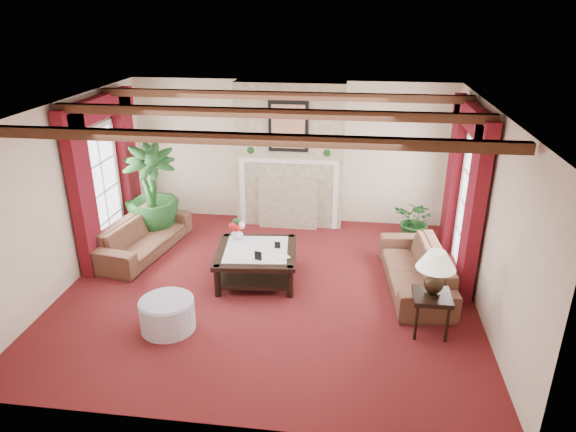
# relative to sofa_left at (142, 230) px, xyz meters

# --- Properties ---
(floor) EXTENTS (6.00, 6.00, 0.00)m
(floor) POSITION_rel_sofa_left_xyz_m (2.33, -0.95, -0.40)
(floor) COLOR #430C14
(floor) RESTS_ON ground
(ceiling) EXTENTS (6.00, 6.00, 0.00)m
(ceiling) POSITION_rel_sofa_left_xyz_m (2.33, -0.95, 2.30)
(ceiling) COLOR white
(ceiling) RESTS_ON floor
(back_wall) EXTENTS (6.00, 0.02, 2.70)m
(back_wall) POSITION_rel_sofa_left_xyz_m (2.33, 1.80, 0.95)
(back_wall) COLOR beige
(back_wall) RESTS_ON ground
(left_wall) EXTENTS (0.02, 5.50, 2.70)m
(left_wall) POSITION_rel_sofa_left_xyz_m (-0.67, -0.95, 0.95)
(left_wall) COLOR beige
(left_wall) RESTS_ON ground
(right_wall) EXTENTS (0.02, 5.50, 2.70)m
(right_wall) POSITION_rel_sofa_left_xyz_m (5.33, -0.95, 0.95)
(right_wall) COLOR beige
(right_wall) RESTS_ON ground
(ceiling_beams) EXTENTS (6.00, 3.00, 0.12)m
(ceiling_beams) POSITION_rel_sofa_left_xyz_m (2.33, -0.95, 2.24)
(ceiling_beams) COLOR #3B2012
(ceiling_beams) RESTS_ON ceiling
(fireplace) EXTENTS (2.00, 0.52, 2.70)m
(fireplace) POSITION_rel_sofa_left_xyz_m (2.33, 1.60, 2.30)
(fireplace) COLOR tan
(fireplace) RESTS_ON ground
(french_door_left) EXTENTS (0.10, 1.10, 2.16)m
(french_door_left) POSITION_rel_sofa_left_xyz_m (-0.64, 0.05, 1.73)
(french_door_left) COLOR white
(french_door_left) RESTS_ON ground
(french_door_right) EXTENTS (0.10, 1.10, 2.16)m
(french_door_right) POSITION_rel_sofa_left_xyz_m (5.30, 0.05, 1.73)
(french_door_right) COLOR white
(french_door_right) RESTS_ON ground
(curtains_left) EXTENTS (0.20, 2.40, 2.55)m
(curtains_left) POSITION_rel_sofa_left_xyz_m (-0.53, 0.05, 2.15)
(curtains_left) COLOR #540B18
(curtains_left) RESTS_ON ground
(curtains_right) EXTENTS (0.20, 2.40, 2.55)m
(curtains_right) POSITION_rel_sofa_left_xyz_m (5.19, 0.05, 2.15)
(curtains_right) COLOR #540B18
(curtains_right) RESTS_ON ground
(sofa_left) EXTENTS (2.24, 1.28, 0.80)m
(sofa_left) POSITION_rel_sofa_left_xyz_m (0.00, 0.00, 0.00)
(sofa_left) COLOR #380F16
(sofa_left) RESTS_ON ground
(sofa_right) EXTENTS (2.19, 0.99, 0.81)m
(sofa_right) POSITION_rel_sofa_left_xyz_m (4.50, -0.61, 0.01)
(sofa_right) COLOR #380F16
(sofa_right) RESTS_ON ground
(potted_palm) EXTENTS (2.23, 2.42, 0.95)m
(potted_palm) POSITION_rel_sofa_left_xyz_m (-0.06, 0.68, 0.08)
(potted_palm) COLOR black
(potted_palm) RESTS_ON ground
(small_plant) EXTENTS (1.47, 1.47, 0.64)m
(small_plant) POSITION_rel_sofa_left_xyz_m (4.66, 0.99, -0.08)
(small_plant) COLOR black
(small_plant) RESTS_ON ground
(coffee_table) EXTENTS (1.33, 1.33, 0.50)m
(coffee_table) POSITION_rel_sofa_left_xyz_m (2.10, -0.67, -0.15)
(coffee_table) COLOR black
(coffee_table) RESTS_ON ground
(side_table) EXTENTS (0.59, 0.59, 0.56)m
(side_table) POSITION_rel_sofa_left_xyz_m (4.58, -1.77, -0.12)
(side_table) COLOR black
(side_table) RESTS_ON ground
(ottoman) EXTENTS (0.71, 0.71, 0.42)m
(ottoman) POSITION_rel_sofa_left_xyz_m (1.19, -2.13, -0.19)
(ottoman) COLOR #AEABC2
(ottoman) RESTS_ON ground
(table_lamp) EXTENTS (0.49, 0.49, 0.62)m
(table_lamp) POSITION_rel_sofa_left_xyz_m (4.58, -1.77, 0.47)
(table_lamp) COLOR black
(table_lamp) RESTS_ON side_table
(flower_vase) EXTENTS (0.32, 0.33, 0.19)m
(flower_vase) POSITION_rel_sofa_left_xyz_m (1.73, -0.33, 0.19)
(flower_vase) COLOR silver
(flower_vase) RESTS_ON coffee_table
(book) EXTENTS (0.23, 0.23, 0.29)m
(book) POSITION_rel_sofa_left_xyz_m (2.40, -0.91, 0.24)
(book) COLOR black
(book) RESTS_ON coffee_table
(photo_frame_a) EXTENTS (0.11, 0.04, 0.15)m
(photo_frame_a) POSITION_rel_sofa_left_xyz_m (2.19, -1.02, 0.17)
(photo_frame_a) COLOR black
(photo_frame_a) RESTS_ON coffee_table
(photo_frame_b) EXTENTS (0.09, 0.02, 0.12)m
(photo_frame_b) POSITION_rel_sofa_left_xyz_m (2.42, -0.60, 0.15)
(photo_frame_b) COLOR black
(photo_frame_b) RESTS_ON coffee_table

